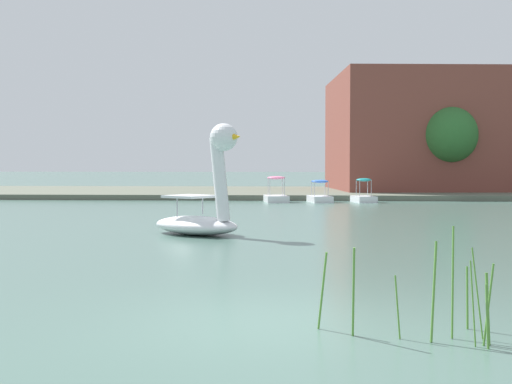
% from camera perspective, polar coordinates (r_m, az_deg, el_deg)
% --- Properties ---
extents(ground_plane, '(458.29, 458.29, 0.00)m').
position_cam_1_polar(ground_plane, '(9.60, 0.93, -11.33)').
color(ground_plane, '#47665B').
extents(shore_bank_far, '(136.03, 18.19, 0.35)m').
position_cam_1_polar(shore_bank_far, '(51.36, 3.01, -0.03)').
color(shore_bank_far, '#5B6051').
rests_on(shore_bank_far, ground_plane).
extents(swan_boat, '(3.69, 3.29, 3.60)m').
position_cam_1_polar(swan_boat, '(21.37, -4.66, -1.22)').
color(swan_boat, white).
rests_on(swan_boat, ground_plane).
extents(pedal_boat_teal, '(1.55, 2.10, 1.49)m').
position_cam_1_polar(pedal_boat_teal, '(41.12, 9.36, -0.35)').
color(pedal_boat_teal, white).
rests_on(pedal_boat_teal, ground_plane).
extents(pedal_boat_blue, '(1.62, 2.50, 1.39)m').
position_cam_1_polar(pedal_boat_blue, '(40.86, 5.58, -0.34)').
color(pedal_boat_blue, white).
rests_on(pedal_boat_blue, ground_plane).
extents(pedal_boat_pink, '(1.70, 2.54, 1.62)m').
position_cam_1_polar(pedal_boat_pink, '(40.73, 1.77, -0.29)').
color(pedal_boat_pink, white).
rests_on(pedal_boat_pink, ground_plane).
extents(tree_broadleaf_behind_dock, '(5.18, 5.28, 6.20)m').
position_cam_1_polar(tree_broadleaf_behind_dock, '(49.18, 16.49, 4.75)').
color(tree_broadleaf_behind_dock, brown).
rests_on(tree_broadleaf_behind_dock, shore_bank_far).
extents(parked_van, '(4.80, 2.48, 1.81)m').
position_cam_1_polar(parked_van, '(54.80, 11.14, 1.29)').
color(parked_van, silver).
rests_on(parked_van, shore_bank_far).
extents(apartment_block, '(20.60, 14.77, 9.09)m').
position_cam_1_polar(apartment_block, '(55.56, 17.03, 4.92)').
color(apartment_block, brown).
rests_on(apartment_block, shore_bank_far).
extents(reed_clump_foreground, '(2.18, 1.09, 1.47)m').
position_cam_1_polar(reed_clump_foreground, '(8.94, 15.24, -8.82)').
color(reed_clump_foreground, '#568E38').
rests_on(reed_clump_foreground, ground_plane).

